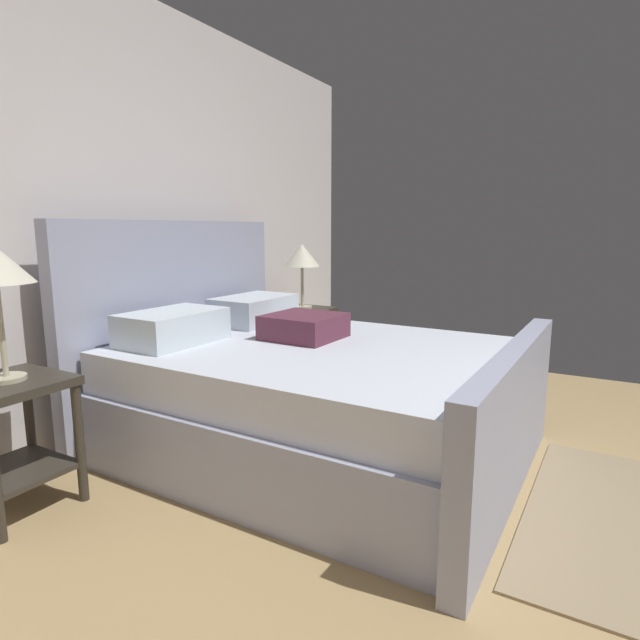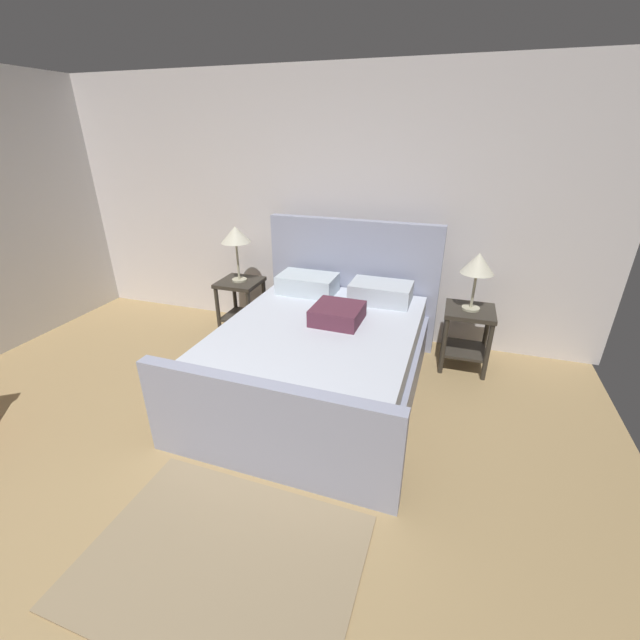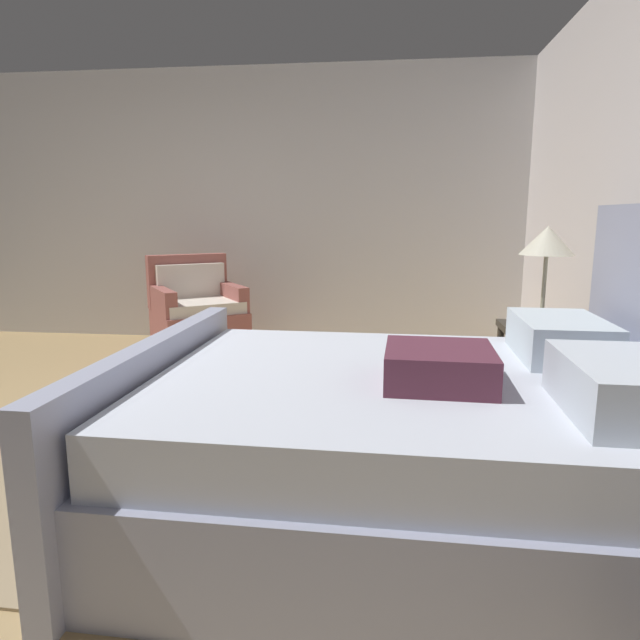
{
  "view_description": "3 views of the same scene",
  "coord_description": "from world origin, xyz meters",
  "px_view_note": "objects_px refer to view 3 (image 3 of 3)",
  "views": [
    {
      "loc": [
        -1.97,
        0.5,
        1.25
      ],
      "look_at": [
        0.35,
        1.81,
        0.78
      ],
      "focal_mm": 29.13,
      "sensor_mm": 36.0,
      "label": 1
    },
    {
      "loc": [
        1.39,
        -0.98,
        2.08
      ],
      "look_at": [
        0.49,
        1.77,
        0.74
      ],
      "focal_mm": 22.94,
      "sensor_mm": 36.0,
      "label": 2
    },
    {
      "loc": [
        2.61,
        1.83,
        1.25
      ],
      "look_at": [
        0.14,
        1.53,
        0.78
      ],
      "focal_mm": 31.01,
      "sensor_mm": 36.0,
      "label": 3
    }
  ],
  "objects_px": {
    "bed": "(413,437)",
    "armchair": "(197,318)",
    "table_lamp_left": "(547,244)",
    "nightstand_left": "(538,358)"
  },
  "relations": [
    {
      "from": "bed",
      "to": "nightstand_left",
      "type": "relative_size",
      "value": 3.69
    },
    {
      "from": "armchair",
      "to": "table_lamp_left",
      "type": "bearing_deg",
      "value": 62.85
    },
    {
      "from": "bed",
      "to": "table_lamp_left",
      "type": "bearing_deg",
      "value": 146.33
    },
    {
      "from": "bed",
      "to": "armchair",
      "type": "height_order",
      "value": "bed"
    },
    {
      "from": "table_lamp_left",
      "to": "armchair",
      "type": "relative_size",
      "value": 0.58
    },
    {
      "from": "table_lamp_left",
      "to": "armchair",
      "type": "height_order",
      "value": "table_lamp_left"
    },
    {
      "from": "bed",
      "to": "armchair",
      "type": "xyz_separation_m",
      "value": [
        -2.53,
        -1.8,
        -0.01
      ]
    },
    {
      "from": "table_lamp_left",
      "to": "armchair",
      "type": "distance_m",
      "value": 3.01
    },
    {
      "from": "bed",
      "to": "nightstand_left",
      "type": "xyz_separation_m",
      "value": [
        -1.2,
        0.8,
        0.05
      ]
    },
    {
      "from": "bed",
      "to": "table_lamp_left",
      "type": "relative_size",
      "value": 3.75
    }
  ]
}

